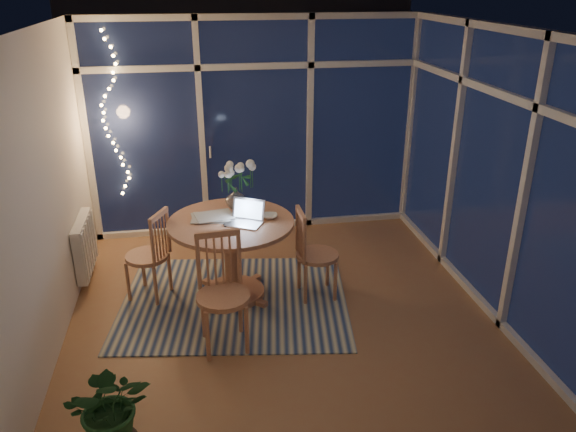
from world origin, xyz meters
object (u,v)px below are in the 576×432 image
at_px(dining_table, 232,259).
at_px(chair_right, 317,253).
at_px(laptop, 244,213).
at_px(flower_vase, 236,198).
at_px(chair_front, 223,294).
at_px(chair_left, 147,254).
at_px(potted_plant, 113,414).

relative_size(dining_table, chair_right, 1.28).
height_order(laptop, flower_vase, laptop).
relative_size(chair_right, chair_front, 0.91).
height_order(chair_left, laptop, laptop).
relative_size(dining_table, laptop, 3.79).
xyz_separation_m(chair_left, potted_plant, (-0.10, -2.09, -0.09)).
xyz_separation_m(dining_table, laptop, (0.12, -0.10, 0.53)).
relative_size(laptop, flower_vase, 1.52).
distance_m(chair_front, potted_plant, 1.38).
bearing_deg(potted_plant, dining_table, 64.67).
distance_m(dining_table, laptop, 0.55).
xyz_separation_m(laptop, flower_vase, (-0.04, 0.42, -0.01)).
bearing_deg(dining_table, potted_plant, -115.33).
relative_size(chair_left, flower_vase, 4.51).
height_order(chair_left, chair_front, chair_front).
relative_size(dining_table, potted_plant, 1.59).
bearing_deg(chair_front, laptop, 66.09).
bearing_deg(chair_left, flower_vase, 126.86).
bearing_deg(chair_right, dining_table, 79.94).
bearing_deg(potted_plant, chair_right, 46.23).
relative_size(chair_front, laptop, 3.24).
bearing_deg(potted_plant, chair_left, 87.23).
distance_m(chair_left, laptop, 1.08).
xyz_separation_m(chair_right, flower_vase, (-0.75, 0.45, 0.46)).
bearing_deg(laptop, chair_left, -165.90).
distance_m(chair_left, flower_vase, 1.03).
height_order(chair_front, laptop, laptop).
bearing_deg(chair_left, potted_plant, 22.66).
relative_size(dining_table, chair_front, 1.17).
relative_size(dining_table, chair_left, 1.28).
height_order(chair_right, laptop, laptop).
bearing_deg(chair_right, laptop, 86.71).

